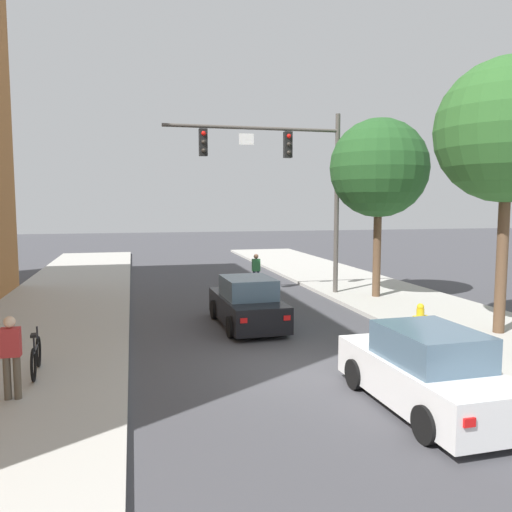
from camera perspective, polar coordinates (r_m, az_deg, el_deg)
ground_plane at (r=12.66m, az=4.88°, el=-12.29°), size 120.00×120.00×0.00m
sidewalk_left at (r=12.34m, az=-25.99°, el=-13.00°), size 5.00×60.00×0.15m
traffic_signal_mast at (r=21.42m, az=3.71°, el=9.68°), size 7.34×0.38×7.50m
car_lead_black at (r=16.57m, az=-0.99°, el=-5.35°), size 1.95×4.29×1.60m
car_following_white at (r=10.58m, az=18.33°, el=-12.13°), size 1.93×4.29×1.60m
pedestrian_sidewalk_left_walker at (r=11.12m, az=-25.52°, el=-9.71°), size 0.36×0.22×1.64m
pedestrian_crossing_road at (r=23.60m, az=0.01°, el=-1.53°), size 0.36×0.22×1.64m
bicycle_leaning at (r=12.64m, az=-23.21°, el=-10.22°), size 0.18×1.77×0.98m
fire_hydrant at (r=16.77m, az=17.75°, el=-6.24°), size 0.48×0.24×0.72m
street_tree_nearest at (r=16.62m, az=26.17°, el=12.31°), size 4.09×4.09×7.90m
street_tree_second at (r=21.44m, az=13.47°, el=9.41°), size 3.95×3.95×7.18m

